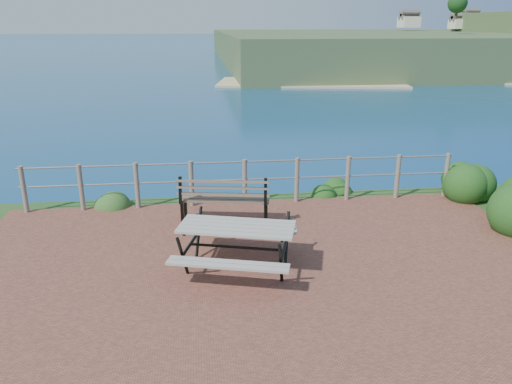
% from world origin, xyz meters
% --- Properties ---
extents(ground, '(10.00, 7.00, 0.12)m').
position_xyz_m(ground, '(0.00, 0.00, 0.00)').
color(ground, brown).
rests_on(ground, ground).
extents(ocean, '(1200.00, 1200.00, 0.00)m').
position_xyz_m(ocean, '(0.00, 200.00, 0.00)').
color(ocean, '#166684').
rests_on(ocean, ground).
extents(safety_railing, '(9.40, 0.10, 1.00)m').
position_xyz_m(safety_railing, '(0.00, 3.35, 0.57)').
color(safety_railing, '#6B5B4C').
rests_on(safety_railing, ground).
extents(picnic_table, '(1.94, 1.52, 0.76)m').
position_xyz_m(picnic_table, '(-0.42, 0.28, 0.49)').
color(picnic_table, gray).
rests_on(picnic_table, ground).
extents(park_bench, '(1.82, 0.74, 1.00)m').
position_xyz_m(park_bench, '(-0.50, 2.33, 0.66)').
color(park_bench, brown).
rests_on(park_bench, ground).
extents(shrub_right_edge, '(1.09, 1.09, 1.56)m').
position_xyz_m(shrub_right_edge, '(5.14, 3.33, 0.00)').
color(shrub_right_edge, '#1B3D12').
rests_on(shrub_right_edge, ground).
extents(shrub_lip_west, '(0.73, 0.73, 0.46)m').
position_xyz_m(shrub_lip_west, '(-2.77, 3.64, 0.00)').
color(shrub_lip_west, '#2D551F').
rests_on(shrub_lip_west, ground).
extents(shrub_lip_east, '(0.75, 0.75, 0.48)m').
position_xyz_m(shrub_lip_east, '(2.09, 3.88, 0.00)').
color(shrub_lip_east, '#1B3D12').
rests_on(shrub_lip_east, ground).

